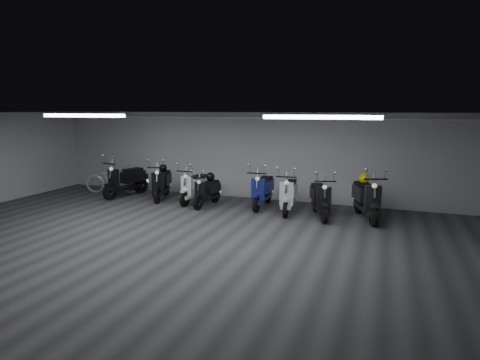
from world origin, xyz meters
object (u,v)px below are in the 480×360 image
(scooter_0, at_px, (125,175))
(scooter_1, at_px, (161,178))
(scooter_2, at_px, (194,182))
(bicycle, at_px, (112,176))
(helmet_0, at_px, (364,178))
(helmet_1, at_px, (163,168))
(scooter_4, at_px, (263,184))
(scooter_9, at_px, (367,192))
(scooter_6, at_px, (289,188))
(scooter_8, at_px, (320,193))
(scooter_3, at_px, (207,187))
(helmet_2, at_px, (210,177))

(scooter_0, distance_m, scooter_1, 1.33)
(scooter_2, distance_m, bicycle, 3.33)
(scooter_0, relative_size, helmet_0, 6.95)
(helmet_1, bearing_deg, scooter_4, -3.30)
(scooter_4, bearing_deg, scooter_9, -7.13)
(scooter_2, xyz_separation_m, scooter_9, (5.17, -0.20, 0.08))
(scooter_9, distance_m, helmet_0, 0.42)
(scooter_9, bearing_deg, helmet_1, 155.43)
(scooter_1, bearing_deg, scooter_4, -16.48)
(scooter_6, xyz_separation_m, scooter_8, (0.93, -0.23, -0.01))
(scooter_4, height_order, scooter_8, scooter_4)
(scooter_1, xyz_separation_m, scooter_9, (6.38, -0.28, 0.04))
(helmet_0, height_order, helmet_1, helmet_0)
(scooter_6, distance_m, helmet_0, 2.06)
(scooter_1, xyz_separation_m, helmet_0, (6.28, -0.01, 0.36))
(scooter_2, relative_size, scooter_9, 0.89)
(helmet_1, bearing_deg, scooter_3, -18.60)
(scooter_6, distance_m, scooter_8, 0.96)
(bicycle, relative_size, helmet_0, 6.72)
(bicycle, bearing_deg, helmet_2, -111.76)
(scooter_1, distance_m, helmet_2, 1.82)
(scooter_4, distance_m, helmet_0, 2.90)
(scooter_0, bearing_deg, helmet_2, 11.51)
(scooter_0, distance_m, scooter_4, 4.74)
(helmet_2, bearing_deg, scooter_1, 175.00)
(scooter_9, distance_m, helmet_1, 6.48)
(scooter_0, bearing_deg, scooter_1, 16.30)
(scooter_1, xyz_separation_m, helmet_2, (1.81, -0.16, 0.17))
(helmet_1, bearing_deg, helmet_2, -12.19)
(scooter_1, relative_size, scooter_3, 1.18)
(scooter_4, bearing_deg, scooter_1, 179.91)
(scooter_0, relative_size, scooter_6, 1.06)
(bicycle, relative_size, helmet_2, 7.14)
(bicycle, xyz_separation_m, helmet_1, (2.02, 0.02, 0.38))
(scooter_6, height_order, helmet_0, scooter_6)
(scooter_4, bearing_deg, scooter_0, -179.40)
(scooter_0, distance_m, scooter_9, 7.71)
(scooter_2, relative_size, helmet_1, 7.08)
(bicycle, distance_m, helmet_0, 8.40)
(scooter_9, bearing_deg, scooter_8, 169.75)
(scooter_1, bearing_deg, bicycle, 156.37)
(scooter_3, xyz_separation_m, scooter_9, (4.59, 0.10, 0.15))
(scooter_8, bearing_deg, scooter_0, 156.82)
(scooter_8, bearing_deg, helmet_1, 152.49)
(scooter_6, bearing_deg, scooter_3, 176.73)
(scooter_0, distance_m, scooter_2, 2.55)
(scooter_0, bearing_deg, scooter_4, 14.51)
(scooter_9, bearing_deg, scooter_1, 157.61)
(scooter_4, bearing_deg, scooter_3, -166.12)
(scooter_3, height_order, scooter_6, scooter_6)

